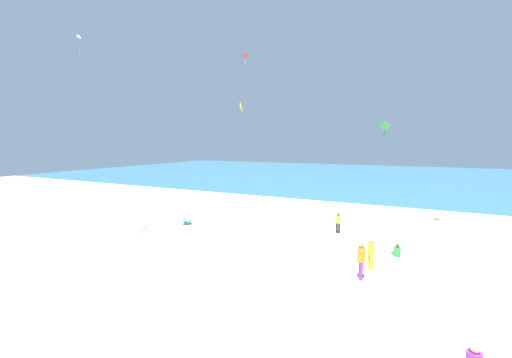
{
  "coord_description": "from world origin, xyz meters",
  "views": [
    {
      "loc": [
        7.26,
        -10.1,
        6.12
      ],
      "look_at": [
        0.0,
        5.01,
        4.16
      ],
      "focal_mm": 21.17,
      "sensor_mm": 36.0,
      "label": 1
    }
  ],
  "objects_px": {
    "beach_chair_far_right": "(186,221)",
    "kite_white": "(80,37)",
    "person_2": "(361,258)",
    "kite_green": "(384,126)",
    "person_4": "(397,251)",
    "kite_red": "(245,56)",
    "kite_yellow": "(241,108)",
    "person_1": "(371,252)",
    "person_0": "(338,221)"
  },
  "relations": [
    {
      "from": "kite_white",
      "to": "person_0",
      "type": "bearing_deg",
      "value": 24.74
    },
    {
      "from": "beach_chair_far_right",
      "to": "person_1",
      "type": "bearing_deg",
      "value": -53.41
    },
    {
      "from": "person_0",
      "to": "person_4",
      "type": "relative_size",
      "value": 1.95
    },
    {
      "from": "person_4",
      "to": "kite_red",
      "type": "bearing_deg",
      "value": 29.23
    },
    {
      "from": "kite_white",
      "to": "kite_red",
      "type": "distance_m",
      "value": 14.61
    },
    {
      "from": "beach_chair_far_right",
      "to": "kite_red",
      "type": "xyz_separation_m",
      "value": [
        0.33,
        9.19,
        14.42
      ]
    },
    {
      "from": "person_0",
      "to": "kite_yellow",
      "type": "height_order",
      "value": "kite_yellow"
    },
    {
      "from": "beach_chair_far_right",
      "to": "person_4",
      "type": "relative_size",
      "value": 1.14
    },
    {
      "from": "beach_chair_far_right",
      "to": "kite_white",
      "type": "relative_size",
      "value": 0.68
    },
    {
      "from": "person_0",
      "to": "kite_white",
      "type": "xyz_separation_m",
      "value": [
        -15.54,
        -7.16,
        12.21
      ]
    },
    {
      "from": "kite_yellow",
      "to": "kite_green",
      "type": "xyz_separation_m",
      "value": [
        10.7,
        9.57,
        -1.3
      ]
    },
    {
      "from": "person_1",
      "to": "person_2",
      "type": "bearing_deg",
      "value": 16.04
    },
    {
      "from": "person_0",
      "to": "kite_yellow",
      "type": "distance_m",
      "value": 12.15
    },
    {
      "from": "beach_chair_far_right",
      "to": "kite_green",
      "type": "distance_m",
      "value": 20.76
    },
    {
      "from": "person_4",
      "to": "person_1",
      "type": "bearing_deg",
      "value": 127.49
    },
    {
      "from": "person_1",
      "to": "person_2",
      "type": "height_order",
      "value": "person_2"
    },
    {
      "from": "person_0",
      "to": "person_1",
      "type": "xyz_separation_m",
      "value": [
        2.57,
        -5.45,
        0.07
      ]
    },
    {
      "from": "person_4",
      "to": "kite_yellow",
      "type": "height_order",
      "value": "kite_yellow"
    },
    {
      "from": "kite_yellow",
      "to": "kite_green",
      "type": "bearing_deg",
      "value": 41.8
    },
    {
      "from": "person_1",
      "to": "person_4",
      "type": "xyz_separation_m",
      "value": [
        1.16,
        2.44,
        -0.62
      ]
    },
    {
      "from": "person_0",
      "to": "kite_red",
      "type": "xyz_separation_m",
      "value": [
        -10.56,
        6.48,
        13.84
      ]
    },
    {
      "from": "person_2",
      "to": "kite_green",
      "type": "bearing_deg",
      "value": 73.15
    },
    {
      "from": "beach_chair_far_right",
      "to": "person_0",
      "type": "bearing_deg",
      "value": -27.91
    },
    {
      "from": "person_2",
      "to": "kite_yellow",
      "type": "relative_size",
      "value": 1.07
    },
    {
      "from": "person_2",
      "to": "kite_yellow",
      "type": "bearing_deg",
      "value": 123.35
    },
    {
      "from": "beach_chair_far_right",
      "to": "kite_green",
      "type": "relative_size",
      "value": 0.48
    },
    {
      "from": "beach_chair_far_right",
      "to": "kite_green",
      "type": "bearing_deg",
      "value": 5.95
    },
    {
      "from": "beach_chair_far_right",
      "to": "kite_white",
      "type": "bearing_deg",
      "value": -178.17
    },
    {
      "from": "person_0",
      "to": "person_2",
      "type": "bearing_deg",
      "value": 23.72
    },
    {
      "from": "kite_yellow",
      "to": "person_0",
      "type": "bearing_deg",
      "value": -13.32
    },
    {
      "from": "person_2",
      "to": "kite_white",
      "type": "relative_size",
      "value": 1.4
    },
    {
      "from": "kite_red",
      "to": "kite_green",
      "type": "bearing_deg",
      "value": 22.1
    },
    {
      "from": "person_2",
      "to": "kite_yellow",
      "type": "height_order",
      "value": "kite_yellow"
    },
    {
      "from": "person_2",
      "to": "person_4",
      "type": "bearing_deg",
      "value": 51.79
    },
    {
      "from": "person_0",
      "to": "kite_white",
      "type": "height_order",
      "value": "kite_white"
    },
    {
      "from": "kite_white",
      "to": "person_1",
      "type": "bearing_deg",
      "value": 5.39
    },
    {
      "from": "person_4",
      "to": "kite_white",
      "type": "height_order",
      "value": "kite_white"
    },
    {
      "from": "person_4",
      "to": "kite_yellow",
      "type": "distance_m",
      "value": 16.02
    },
    {
      "from": "person_4",
      "to": "kite_white",
      "type": "relative_size",
      "value": 0.6
    },
    {
      "from": "kite_white",
      "to": "kite_green",
      "type": "xyz_separation_m",
      "value": [
        17.62,
        18.77,
        -5.19
      ]
    },
    {
      "from": "person_0",
      "to": "kite_red",
      "type": "distance_m",
      "value": 18.57
    },
    {
      "from": "person_1",
      "to": "kite_yellow",
      "type": "bearing_deg",
      "value": -95.8
    },
    {
      "from": "kite_green",
      "to": "kite_white",
      "type": "bearing_deg",
      "value": -133.19
    },
    {
      "from": "kite_yellow",
      "to": "person_4",
      "type": "bearing_deg",
      "value": -22.24
    },
    {
      "from": "person_2",
      "to": "kite_yellow",
      "type": "xyz_separation_m",
      "value": [
        -10.9,
        8.88,
        8.16
      ]
    },
    {
      "from": "person_1",
      "to": "beach_chair_far_right",
      "type": "bearing_deg",
      "value": -73.52
    },
    {
      "from": "person_2",
      "to": "kite_red",
      "type": "height_order",
      "value": "kite_red"
    },
    {
      "from": "kite_yellow",
      "to": "kite_white",
      "type": "xyz_separation_m",
      "value": [
        -6.92,
        -9.2,
        3.89
      ]
    },
    {
      "from": "person_4",
      "to": "kite_green",
      "type": "relative_size",
      "value": 0.42
    },
    {
      "from": "person_0",
      "to": "person_2",
      "type": "distance_m",
      "value": 7.21
    }
  ]
}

